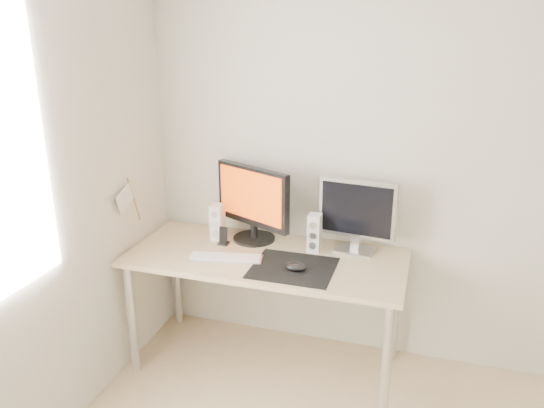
# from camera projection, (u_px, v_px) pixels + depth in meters

# --- Properties ---
(wall_back) EXTENTS (3.50, 0.00, 3.50)m
(wall_back) POSITION_uv_depth(u_px,v_px,m) (444.00, 165.00, 2.97)
(wall_back) COLOR beige
(wall_back) RESTS_ON ground
(mousepad) EXTENTS (0.45, 0.40, 0.00)m
(mousepad) POSITION_uv_depth(u_px,v_px,m) (293.00, 268.00, 2.90)
(mousepad) COLOR black
(mousepad) RESTS_ON desk
(mouse) EXTENTS (0.12, 0.07, 0.04)m
(mouse) POSITION_uv_depth(u_px,v_px,m) (295.00, 267.00, 2.86)
(mouse) COLOR black
(mouse) RESTS_ON mousepad
(desk) EXTENTS (1.60, 0.70, 0.73)m
(desk) POSITION_uv_depth(u_px,v_px,m) (266.00, 268.00, 3.09)
(desk) COLOR #D1B587
(desk) RESTS_ON ground
(main_monitor) EXTENTS (0.52, 0.35, 0.47)m
(main_monitor) POSITION_uv_depth(u_px,v_px,m) (253.00, 201.00, 3.20)
(main_monitor) COLOR black
(main_monitor) RESTS_ON desk
(second_monitor) EXTENTS (0.45, 0.19, 0.43)m
(second_monitor) POSITION_uv_depth(u_px,v_px,m) (357.00, 213.00, 3.04)
(second_monitor) COLOR silver
(second_monitor) RESTS_ON desk
(speaker_left) EXTENTS (0.07, 0.09, 0.23)m
(speaker_left) POSITION_uv_depth(u_px,v_px,m) (218.00, 222.00, 3.25)
(speaker_left) COLOR white
(speaker_left) RESTS_ON desk
(speaker_right) EXTENTS (0.07, 0.09, 0.23)m
(speaker_right) POSITION_uv_depth(u_px,v_px,m) (314.00, 233.00, 3.08)
(speaker_right) COLOR white
(speaker_right) RESTS_ON desk
(keyboard) EXTENTS (0.44, 0.20, 0.02)m
(keyboard) POSITION_uv_depth(u_px,v_px,m) (226.00, 258.00, 3.02)
(keyboard) COLOR silver
(keyboard) RESTS_ON desk
(phone_dock) EXTENTS (0.06, 0.05, 0.11)m
(phone_dock) POSITION_uv_depth(u_px,v_px,m) (223.00, 239.00, 3.21)
(phone_dock) COLOR black
(phone_dock) RESTS_ON desk
(pennant) EXTENTS (0.01, 0.23, 0.29)m
(pennant) POSITION_uv_depth(u_px,v_px,m) (128.00, 198.00, 3.05)
(pennant) COLOR #A57F54
(pennant) RESTS_ON wall_left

